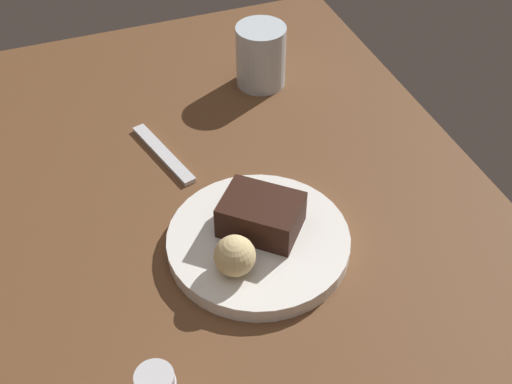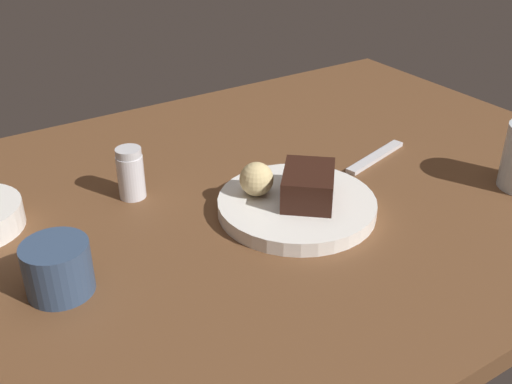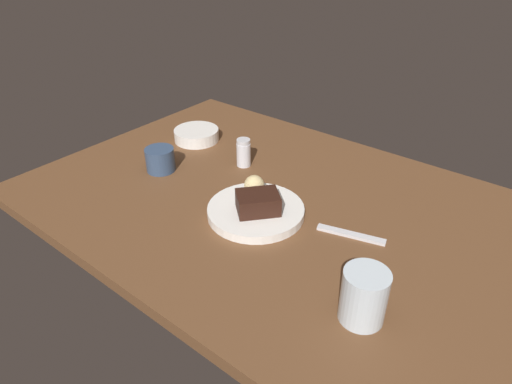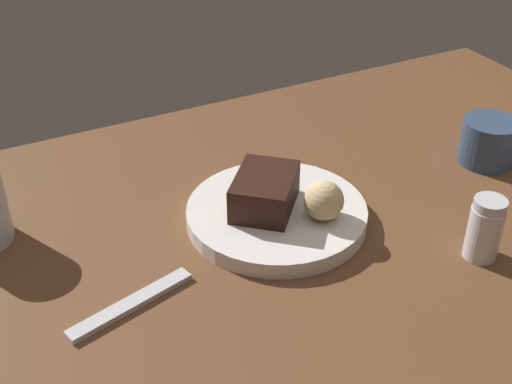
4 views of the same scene
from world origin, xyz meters
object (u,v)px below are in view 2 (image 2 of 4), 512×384
chocolate_cake_slice (308,185)px  dessert_spoon (375,157)px  bread_roll (257,179)px  coffee_cup (58,268)px  dessert_plate (297,206)px  salt_shaker (131,173)px

chocolate_cake_slice → dessert_spoon: 21.70cm
bread_roll → coffee_cup: size_ratio=0.62×
dessert_spoon → bread_roll: bearing=169.7°
dessert_plate → bread_roll: bearing=132.3°
bread_roll → dessert_spoon: 25.68cm
coffee_cup → bread_roll: bearing=7.0°
dessert_plate → coffee_cup: coffee_cup is taller
coffee_cup → dessert_spoon: 55.35cm
dessert_plate → dessert_spoon: bearing=17.2°
bread_roll → dessert_spoon: (25.24, 2.22, -4.17)cm
salt_shaker → dessert_spoon: 40.57cm
bread_roll → salt_shaker: salt_shaker is taller
chocolate_cake_slice → dessert_spoon: bearing=20.4°
dessert_plate → salt_shaker: (-17.82, 16.93, 2.84)cm
chocolate_cake_slice → salt_shaker: (-19.08, 17.76, -0.46)cm
salt_shaker → chocolate_cake_slice: bearing=-42.9°
dessert_plate → salt_shaker: salt_shaker is taller
bread_roll → dessert_spoon: bread_roll is taller
coffee_cup → dessert_spoon: (54.97, 5.89, -2.85)cm
bread_roll → dessert_spoon: bearing=5.0°
dessert_plate → salt_shaker: bearing=136.5°
chocolate_cake_slice → bread_roll: (-5.25, 5.21, 0.18)cm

